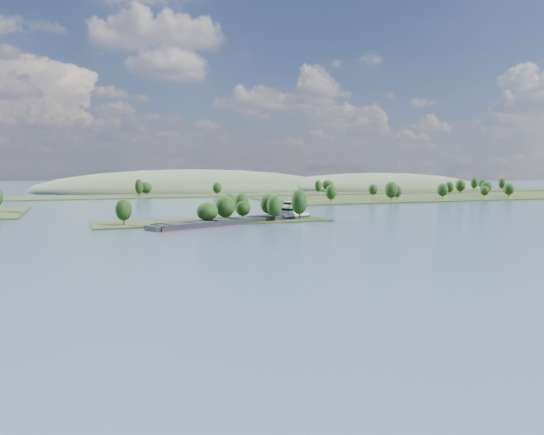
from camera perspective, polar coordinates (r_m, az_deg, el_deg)
name	(u,v)px	position (r m, az deg, el deg)	size (l,w,h in m)	color
ground	(259,239)	(172.17, -1.40, -2.37)	(1800.00, 1800.00, 0.00)	#384B61
tree_island	(230,213)	(229.81, -4.49, 0.53)	(100.00, 32.89, 14.52)	#233115
right_bank	(461,196)	(446.40, 19.64, 2.19)	(320.00, 90.00, 15.05)	#233115
back_shoreline	(159,195)	(446.41, -12.04, 2.34)	(900.00, 60.00, 15.36)	#233115
hill_east	(377,189)	(601.33, 11.22, 3.03)	(260.00, 140.00, 36.00)	#47573C
hill_west	(194,191)	(553.97, -8.41, 2.88)	(320.00, 160.00, 44.00)	#47573C
cargo_barge	(247,219)	(224.80, -2.72, -0.21)	(78.10, 39.04, 10.88)	black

